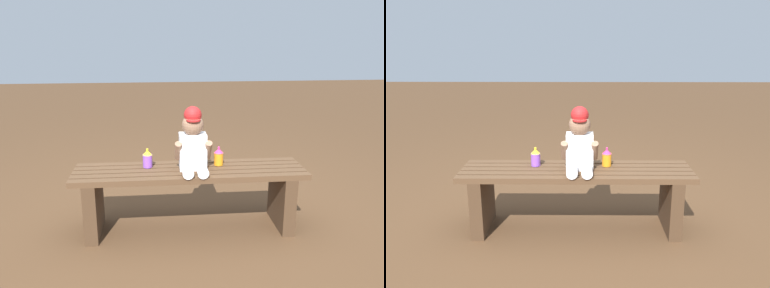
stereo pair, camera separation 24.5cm
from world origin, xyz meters
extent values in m
plane|color=#4C331E|center=(0.00, 0.00, 0.00)|extent=(16.00, 16.00, 0.00)
cube|color=#513823|center=(0.00, -0.15, 0.40)|extent=(1.47, 0.06, 0.04)
cube|color=#513823|center=(0.00, -0.07, 0.40)|extent=(1.47, 0.06, 0.04)
cube|color=#513823|center=(0.00, 0.00, 0.40)|extent=(1.47, 0.06, 0.04)
cube|color=#513823|center=(0.00, 0.07, 0.40)|extent=(1.47, 0.06, 0.04)
cube|color=#513823|center=(0.00, 0.15, 0.40)|extent=(1.47, 0.06, 0.04)
cube|color=#452F1E|center=(-0.62, 0.00, 0.19)|extent=(0.08, 0.36, 0.38)
cube|color=#452F1E|center=(0.62, 0.00, 0.19)|extent=(0.08, 0.36, 0.38)
cube|color=white|center=(0.02, 0.01, 0.53)|extent=(0.17, 0.12, 0.23)
sphere|color=#8C664C|center=(0.02, 0.01, 0.71)|extent=(0.14, 0.14, 0.14)
cylinder|color=#B21E1E|center=(0.02, -0.03, 0.74)|extent=(0.09, 0.09, 0.01)
sphere|color=#B21E1E|center=(0.02, 0.01, 0.77)|extent=(0.11, 0.11, 0.11)
cylinder|color=white|center=(-0.02, -0.11, 0.45)|extent=(0.07, 0.16, 0.07)
cylinder|color=white|center=(0.07, -0.11, 0.45)|extent=(0.07, 0.16, 0.07)
cylinder|color=#8C664C|center=(-0.07, -0.02, 0.55)|extent=(0.04, 0.12, 0.14)
cylinder|color=#8C664C|center=(0.11, -0.02, 0.55)|extent=(0.04, 0.12, 0.14)
cylinder|color=#8C4CCC|center=(-0.27, 0.06, 0.46)|extent=(0.06, 0.06, 0.08)
cone|color=yellow|center=(-0.27, 0.06, 0.51)|extent=(0.06, 0.06, 0.03)
cylinder|color=yellow|center=(-0.27, 0.06, 0.53)|extent=(0.01, 0.01, 0.02)
cylinder|color=orange|center=(0.20, 0.06, 0.46)|extent=(0.06, 0.06, 0.08)
cone|color=#E5337F|center=(0.20, 0.06, 0.51)|extent=(0.06, 0.06, 0.03)
cylinder|color=#E5337F|center=(0.20, 0.06, 0.53)|extent=(0.01, 0.01, 0.02)
camera|label=1|loc=(-0.21, -2.40, 1.26)|focal=37.31mm
camera|label=2|loc=(0.03, -2.41, 1.26)|focal=37.31mm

